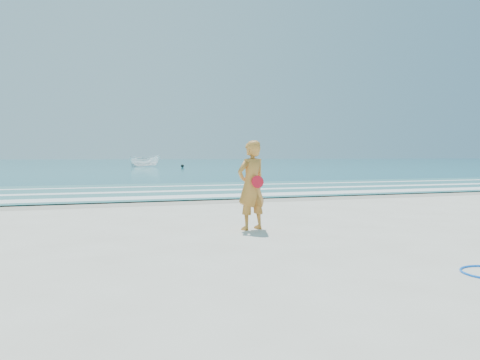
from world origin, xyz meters
name	(u,v)px	position (x,y,z in m)	size (l,w,h in m)	color
ground	(289,250)	(0.00, 0.00, 0.00)	(400.00, 400.00, 0.00)	silver
wet_sand	(184,201)	(0.00, 9.00, 0.00)	(400.00, 2.40, 0.00)	#B2A893
ocean	(100,163)	(0.00, 105.00, 0.02)	(400.00, 190.00, 0.04)	#19727F
shallow	(162,190)	(0.00, 14.00, 0.04)	(400.00, 10.00, 0.01)	#59B7AD
foam_near	(177,197)	(0.00, 10.30, 0.05)	(400.00, 1.40, 0.01)	white
foam_mid	(164,191)	(0.00, 13.20, 0.05)	(400.00, 0.90, 0.01)	white
foam_far	(154,187)	(0.00, 16.50, 0.05)	(400.00, 0.60, 0.01)	white
boat	(145,161)	(4.82, 59.72, 0.88)	(1.63, 4.34, 1.68)	white
buoy	(182,166)	(8.92, 53.44, 0.25)	(0.43, 0.43, 0.43)	black
woman	(251,185)	(0.14, 2.31, 0.97)	(0.82, 0.67, 1.95)	#C47A2E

